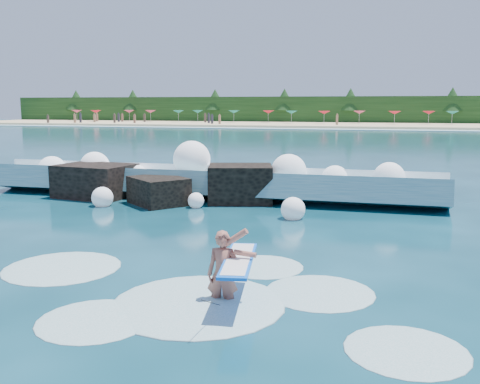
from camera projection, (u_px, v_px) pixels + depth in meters
The scene contains 11 objects.
ground at pixel (159, 250), 13.06m from camera, with size 200.00×200.00×0.00m, color #072E39.
beach at pixel (356, 125), 87.19m from camera, with size 140.00×20.00×0.40m, color tan.
wet_band at pixel (351, 129), 76.76m from camera, with size 140.00×5.00×0.08m, color silver.
treeline at pixel (359, 110), 96.33m from camera, with size 140.00×4.00×5.00m, color black.
breaking_wave at pixel (207, 183), 20.63m from camera, with size 17.56×2.76×1.51m.
rock_cluster at pixel (158, 187), 19.92m from camera, with size 8.52×3.64×1.59m.
surfer_with_board at pixel (226, 271), 9.55m from camera, with size 1.01×2.81×1.58m.
wave_spray at pixel (198, 172), 20.39m from camera, with size 14.71×4.50×2.22m.
surf_foam at pixel (189, 294), 10.04m from camera, with size 9.32×5.50×0.16m.
beach_umbrellas at pixel (357, 112), 89.29m from camera, with size 109.70×6.59×0.50m.
beachgoers at pixel (317, 120), 85.65m from camera, with size 103.08×12.00×1.93m.
Camera 1 is at (5.29, -11.66, 3.52)m, focal length 40.00 mm.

